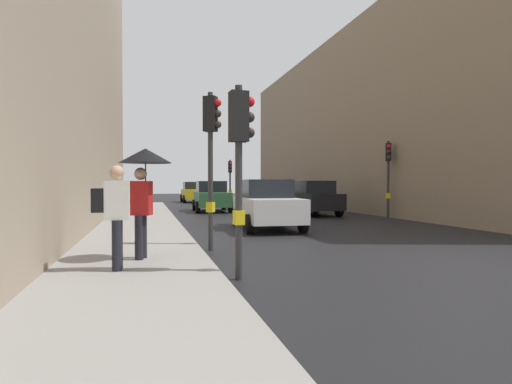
# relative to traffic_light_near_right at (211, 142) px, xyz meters

# --- Properties ---
(ground_plane) EXTENTS (120.00, 120.00, 0.00)m
(ground_plane) POSITION_rel_traffic_light_near_right_xyz_m (4.68, -2.79, -2.63)
(ground_plane) COLOR black
(sidewalk_kerb) EXTENTS (2.84, 40.00, 0.16)m
(sidewalk_kerb) POSITION_rel_traffic_light_near_right_xyz_m (-1.74, 3.21, -2.55)
(sidewalk_kerb) COLOR gray
(sidewalk_kerb) RESTS_ON ground
(building_facade_right) EXTENTS (12.00, 32.47, 10.77)m
(building_facade_right) POSITION_rel_traffic_light_near_right_xyz_m (15.69, 14.53, 2.75)
(building_facade_right) COLOR gray
(building_facade_right) RESTS_ON ground
(traffic_light_near_right) EXTENTS (0.44, 0.37, 3.82)m
(traffic_light_near_right) POSITION_rel_traffic_light_near_right_xyz_m (0.00, 0.00, 0.00)
(traffic_light_near_right) COLOR #2D2D2D
(traffic_light_near_right) RESTS_ON ground
(traffic_light_near_left) EXTENTS (0.44, 0.26, 3.26)m
(traffic_light_near_left) POSITION_rel_traffic_light_near_right_xyz_m (0.00, -3.18, -0.38)
(traffic_light_near_left) COLOR #2D2D2D
(traffic_light_near_left) RESTS_ON ground
(traffic_light_mid_street) EXTENTS (0.34, 0.45, 3.60)m
(traffic_light_mid_street) POSITION_rel_traffic_light_near_right_xyz_m (9.38, 7.18, -0.15)
(traffic_light_mid_street) COLOR #2D2D2D
(traffic_light_mid_street) RESTS_ON ground
(traffic_light_far_median) EXTENTS (0.24, 0.43, 3.38)m
(traffic_light_far_median) POSITION_rel_traffic_light_near_right_xyz_m (4.49, 20.44, -0.30)
(traffic_light_far_median) COLOR #2D2D2D
(traffic_light_far_median) RESTS_ON ground
(car_green_estate) EXTENTS (2.14, 4.27, 1.76)m
(car_green_estate) POSITION_rel_traffic_light_near_right_xyz_m (2.14, 14.11, -1.75)
(car_green_estate) COLOR #2D6038
(car_green_estate) RESTS_ON ground
(car_white_compact) EXTENTS (2.20, 4.29, 1.76)m
(car_white_compact) POSITION_rel_traffic_light_near_right_xyz_m (2.63, 4.27, -1.75)
(car_white_compact) COLOR silver
(car_white_compact) RESTS_ON ground
(car_blue_van) EXTENTS (2.08, 4.23, 1.76)m
(car_blue_van) POSITION_rel_traffic_light_near_right_xyz_m (7.01, 17.01, -1.75)
(car_blue_van) COLOR navy
(car_blue_van) RESTS_ON ground
(car_yellow_taxi) EXTENTS (2.03, 4.21, 1.76)m
(car_yellow_taxi) POSITION_rel_traffic_light_near_right_xyz_m (2.40, 26.31, -1.75)
(car_yellow_taxi) COLOR yellow
(car_yellow_taxi) RESTS_ON ground
(car_dark_suv) EXTENTS (2.12, 4.25, 1.76)m
(car_dark_suv) POSITION_rel_traffic_light_near_right_xyz_m (6.69, 9.96, -1.75)
(car_dark_suv) COLOR black
(car_dark_suv) RESTS_ON ground
(car_red_sedan) EXTENTS (2.14, 4.26, 1.76)m
(car_red_sedan) POSITION_rel_traffic_light_near_right_xyz_m (7.33, 22.61, -1.75)
(car_red_sedan) COLOR red
(car_red_sedan) RESTS_ON ground
(pedestrian_with_umbrella) EXTENTS (1.00, 1.00, 2.14)m
(pedestrian_with_umbrella) POSITION_rel_traffic_light_near_right_xyz_m (-1.56, -1.68, -0.79)
(pedestrian_with_umbrella) COLOR black
(pedestrian_with_umbrella) RESTS_ON sidewalk_kerb
(pedestrian_with_black_backpack) EXTENTS (0.61, 0.36, 1.77)m
(pedestrian_with_black_backpack) POSITION_rel_traffic_light_near_right_xyz_m (-2.04, -2.61, -1.47)
(pedestrian_with_black_backpack) COLOR black
(pedestrian_with_black_backpack) RESTS_ON sidewalk_kerb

